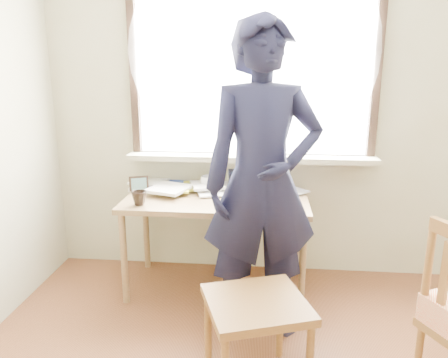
# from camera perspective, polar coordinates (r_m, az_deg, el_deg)

# --- Properties ---
(room_shell) EXTENTS (3.52, 4.02, 2.61)m
(room_shell) POSITION_cam_1_polar(r_m,az_deg,el_deg) (1.50, 8.30, 15.76)
(room_shell) COLOR #B8B594
(room_shell) RESTS_ON ground
(desk) EXTENTS (1.29, 0.64, 0.69)m
(desk) POSITION_cam_1_polar(r_m,az_deg,el_deg) (3.10, -1.04, -3.78)
(desk) COLOR olive
(desk) RESTS_ON ground
(laptop) EXTENTS (0.36, 0.31, 0.21)m
(laptop) POSITION_cam_1_polar(r_m,az_deg,el_deg) (3.02, 3.68, -1.94)
(laptop) COLOR black
(laptop) RESTS_ON desk
(mug_white) EXTENTS (0.15, 0.15, 0.10)m
(mug_white) POSITION_cam_1_polar(r_m,az_deg,el_deg) (3.28, -1.93, -0.50)
(mug_white) COLOR white
(mug_white) RESTS_ON desk
(mug_dark) EXTENTS (0.14, 0.14, 0.10)m
(mug_dark) POSITION_cam_1_polar(r_m,az_deg,el_deg) (2.98, -11.02, -2.46)
(mug_dark) COLOR black
(mug_dark) RESTS_ON desk
(mouse) EXTENTS (0.10, 0.07, 0.04)m
(mouse) POSITION_cam_1_polar(r_m,az_deg,el_deg) (2.96, 7.57, -2.98)
(mouse) COLOR black
(mouse) RESTS_ON desk
(desk_clutter) EXTENTS (0.90, 0.48, 0.04)m
(desk_clutter) POSITION_cam_1_polar(r_m,az_deg,el_deg) (3.33, -7.89, -0.98)
(desk_clutter) COLOR white
(desk_clutter) RESTS_ON desk
(book_a) EXTENTS (0.21, 0.27, 0.02)m
(book_a) POSITION_cam_1_polar(r_m,az_deg,el_deg) (3.36, -8.00, -0.99)
(book_a) COLOR white
(book_a) RESTS_ON desk
(book_b) EXTENTS (0.32, 0.32, 0.02)m
(book_b) POSITION_cam_1_polar(r_m,az_deg,el_deg) (3.28, 7.24, -1.40)
(book_b) COLOR white
(book_b) RESTS_ON desk
(picture_frame) EXTENTS (0.14, 0.06, 0.11)m
(picture_frame) POSITION_cam_1_polar(r_m,az_deg,el_deg) (3.28, -11.05, -0.74)
(picture_frame) COLOR black
(picture_frame) RESTS_ON desk
(work_chair) EXTENTS (0.60, 0.59, 0.49)m
(work_chair) POSITION_cam_1_polar(r_m,az_deg,el_deg) (2.26, 4.24, -17.17)
(work_chair) COLOR brown
(work_chair) RESTS_ON ground
(person) EXTENTS (0.76, 0.57, 1.88)m
(person) POSITION_cam_1_polar(r_m,az_deg,el_deg) (2.54, 5.03, -0.53)
(person) COLOR black
(person) RESTS_ON ground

